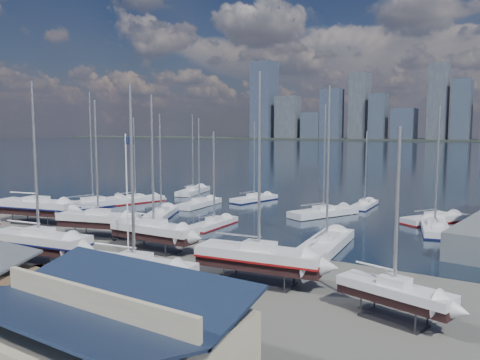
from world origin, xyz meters
The scene contains 24 objects.
ground centered at (0.00, -10.00, 0.00)m, with size 1400.00×1400.00×0.00m, color #605E59.
shed_blue centered at (16.00, -26.00, 2.42)m, with size 13.65×9.45×4.71m.
sailboat_cradle_0 centered at (-20.99, -4.21, 2.18)m, with size 11.76×5.67×18.14m.
sailboat_cradle_2 centered at (-8.01, -5.28, 2.04)m, with size 9.64×5.24×15.23m.
sailboat_cradle_3 centered at (-4.05, -15.31, 2.08)m, with size 10.34×4.46×16.16m.
sailboat_cradle_4 centered at (1.35, -6.32, 2.04)m, with size 9.43×2.86×15.34m.
sailboat_cradle_5 centered at (9.14, -16.61, 2.02)m, with size 9.57×4.08×15.06m.
sailboat_cradle_6 centered at (15.19, -9.30, 2.09)m, with size 10.41×4.22×16.31m.
sailboat_cradle_7 centered at (25.99, -11.02, 1.88)m, with size 7.55×3.72×12.18m.
sailboat_moored_0 centered at (-25.08, 8.13, 0.31)m, with size 5.69×12.93×18.70m.
sailboat_moored_1 centered at (-22.96, 15.10, 0.31)m, with size 5.39×10.22×14.71m.
sailboat_moored_2 centered at (-21.83, 28.99, 0.32)m, with size 5.61×10.77×15.66m.
sailboat_moored_3 centered at (-10.43, 7.64, 0.31)m, with size 7.04×10.10×14.85m.
sailboat_moored_4 centered at (-11.63, 17.75, 0.32)m, with size 3.70×9.83×14.50m.
sailboat_moored_5 centered at (-7.19, 27.14, 0.31)m, with size 4.39×9.75×14.09m.
sailboat_moored_6 centered at (-0.52, 6.39, 0.31)m, with size 2.87×8.40×12.35m.
sailboat_moored_7 centered at (8.10, 20.50, 0.32)m, with size 7.18×11.07×16.28m.
sailboat_moored_8 centered at (10.55, 31.09, 0.31)m, with size 2.85×8.45×12.44m.
sailboat_moored_9 centered at (15.44, 3.78, 0.32)m, with size 4.56×11.62×17.08m.
sailboat_moored_10 centered at (23.09, 18.30, 0.31)m, with size 5.39×10.76×15.49m.
sailboat_moored_11 centered at (22.10, 24.16, 0.31)m, with size 7.40×9.89×14.74m.
car_c centered at (0.24, -19.00, 0.65)m, with size 2.16×4.69×1.30m, color gray.
car_d centered at (5.78, -18.64, 0.78)m, with size 2.17×5.35×1.55m, color gray.
flagpole centered at (2.98, -11.24, 6.68)m, with size 1.03×0.12×11.64m.
Camera 1 is at (33.21, -39.94, 11.88)m, focal length 35.00 mm.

